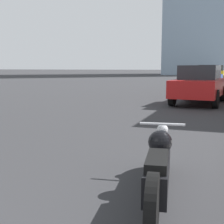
% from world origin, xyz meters
% --- Properties ---
extents(motorcycle, '(0.65, 2.45, 0.74)m').
position_xyz_m(motorcycle, '(2.78, 4.04, 0.37)').
color(motorcycle, black).
rests_on(motorcycle, ground_plane).
extents(parked_car_red, '(2.11, 4.28, 1.58)m').
position_xyz_m(parked_car_red, '(2.51, 14.01, 0.81)').
color(parked_car_red, red).
rests_on(parked_car_red, ground_plane).
extents(parked_car_blue, '(1.99, 4.40, 1.68)m').
position_xyz_m(parked_car_blue, '(2.42, 25.54, 0.82)').
color(parked_car_blue, '#1E3899').
rests_on(parked_car_blue, ground_plane).
extents(parked_car_yellow, '(2.05, 3.89, 1.74)m').
position_xyz_m(parked_car_yellow, '(2.59, 37.79, 0.88)').
color(parked_car_yellow, gold).
rests_on(parked_car_yellow, ground_plane).
extents(parked_car_silver, '(2.08, 3.98, 1.67)m').
position_xyz_m(parked_car_silver, '(2.61, 47.78, 0.84)').
color(parked_car_silver, '#BCBCC1').
rests_on(parked_car_silver, ground_plane).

